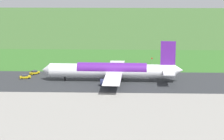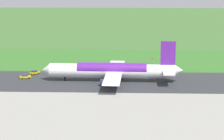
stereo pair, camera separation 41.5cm
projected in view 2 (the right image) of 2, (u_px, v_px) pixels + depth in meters
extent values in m
plane|color=#3D662D|center=(141.00, 82.00, 171.03)|extent=(800.00, 800.00, 0.00)
cube|color=#2D3033|center=(141.00, 82.00, 171.03)|extent=(600.00, 34.41, 0.06)
cube|color=gray|center=(145.00, 122.00, 124.24)|extent=(440.00, 110.00, 0.05)
cube|color=#346B27|center=(139.00, 64.00, 205.38)|extent=(600.00, 80.00, 0.04)
cylinder|color=white|center=(112.00, 71.00, 170.58)|extent=(48.13, 6.58, 5.20)
cone|color=white|center=(46.00, 70.00, 172.26)|extent=(3.14, 5.02, 4.94)
cone|color=white|center=(178.00, 70.00, 168.79)|extent=(3.63, 4.52, 4.42)
cube|color=#591E8C|center=(168.00, 53.00, 167.72)|extent=(5.61, 0.66, 9.00)
cube|color=white|center=(168.00, 73.00, 163.65)|extent=(4.26, 9.11, 0.36)
cube|color=white|center=(167.00, 67.00, 174.39)|extent=(4.26, 9.11, 0.36)
cube|color=white|center=(113.00, 78.00, 159.86)|extent=(6.63, 22.16, 0.35)
cube|color=white|center=(116.00, 66.00, 181.33)|extent=(6.63, 22.16, 0.35)
cylinder|color=#23284C|center=(107.00, 83.00, 163.95)|extent=(4.58, 2.93, 2.80)
cylinder|color=#23284C|center=(110.00, 74.00, 178.59)|extent=(4.58, 2.93, 2.80)
cylinder|color=black|center=(65.00, 76.00, 172.30)|extent=(0.70, 0.70, 3.42)
cylinder|color=black|center=(119.00, 80.00, 166.99)|extent=(0.70, 0.70, 3.42)
cylinder|color=black|center=(120.00, 75.00, 174.80)|extent=(0.70, 0.70, 3.42)
cylinder|color=#591E8C|center=(112.00, 69.00, 170.47)|extent=(26.54, 5.98, 5.23)
cube|color=gold|center=(35.00, 73.00, 183.65)|extent=(3.96, 4.44, 0.75)
cube|color=#2D333D|center=(34.00, 71.00, 183.37)|extent=(2.68, 2.78, 0.55)
cylinder|color=black|center=(36.00, 73.00, 185.32)|extent=(0.56, 0.64, 0.64)
cylinder|color=black|center=(39.00, 73.00, 184.27)|extent=(0.56, 0.64, 0.64)
cylinder|color=black|center=(31.00, 74.00, 183.19)|extent=(0.56, 0.64, 0.64)
cylinder|color=black|center=(34.00, 74.00, 182.14)|extent=(0.56, 0.64, 0.64)
cube|color=gold|center=(25.00, 77.00, 176.05)|extent=(4.57, 3.25, 0.75)
cube|color=#2D333D|center=(25.00, 75.00, 175.85)|extent=(2.68, 2.40, 0.55)
cylinder|color=black|center=(28.00, 77.00, 177.38)|extent=(0.68, 0.45, 0.64)
cylinder|color=black|center=(29.00, 78.00, 175.81)|extent=(0.68, 0.45, 0.64)
cylinder|color=black|center=(21.00, 78.00, 176.44)|extent=(0.68, 0.45, 0.64)
cylinder|color=black|center=(22.00, 79.00, 174.88)|extent=(0.68, 0.45, 0.64)
cylinder|color=slate|center=(152.00, 61.00, 205.41)|extent=(0.10, 0.10, 2.26)
cube|color=red|center=(152.00, 58.00, 205.13)|extent=(0.60, 0.04, 0.60)
cone|color=orange|center=(138.00, 63.00, 206.52)|extent=(0.40, 0.40, 0.55)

